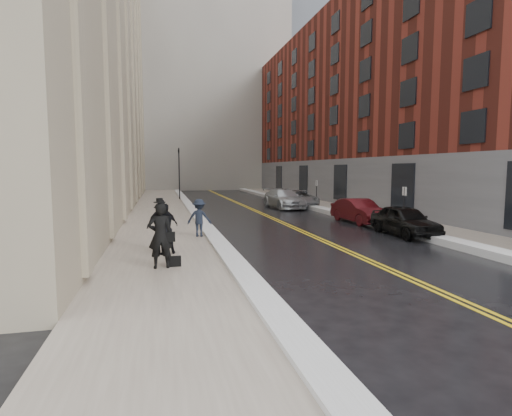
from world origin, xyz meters
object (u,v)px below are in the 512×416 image
car_maroon (359,211)px  pedestrian_a (163,229)px  pedestrian_b (199,218)px  pedestrian_c (162,226)px  car_black (405,220)px  car_silver_near (284,199)px  car_silver_far (299,198)px  pedestrian_main (160,235)px

car_maroon → pedestrian_a: bearing=-152.1°
car_maroon → pedestrian_b: 10.17m
car_maroon → pedestrian_c: pedestrian_c is taller
car_black → car_silver_near: 14.05m
car_black → car_silver_far: car_black is taller
car_silver_near → pedestrian_c: bearing=-125.1°
car_maroon → car_silver_far: (0.00, 10.25, -0.01)m
car_silver_near → pedestrian_b: (-8.00, -12.81, 0.22)m
car_silver_near → car_silver_far: car_silver_near is taller
car_black → pedestrian_b: size_ratio=2.52×
car_maroon → car_silver_near: car_silver_near is taller
car_maroon → pedestrian_b: pedestrian_b is taller
car_silver_near → car_silver_far: (1.60, 0.80, -0.07)m
car_silver_far → pedestrian_b: (-9.60, -13.60, 0.29)m
pedestrian_b → pedestrian_c: size_ratio=0.87×
car_maroon → pedestrian_c: size_ratio=2.24×
pedestrian_b → pedestrian_main: bearing=89.8°
car_silver_near → pedestrian_a: bearing=-124.4°
pedestrian_main → pedestrian_c: (0.07, 2.47, -0.05)m
car_black → car_silver_near: car_silver_near is taller
car_maroon → pedestrian_main: (-11.30, -8.82, 0.45)m
pedestrian_c → pedestrian_main: bearing=72.0°
car_maroon → car_silver_far: bearing=86.8°
car_silver_near → pedestrian_main: size_ratio=2.64×
pedestrian_a → pedestrian_b: 3.78m
car_silver_near → pedestrian_a: 18.86m
car_silver_far → pedestrian_main: pedestrian_main is taller
pedestrian_b → car_silver_near: bearing=-104.9°
car_black → car_maroon: 4.51m
car_silver_near → pedestrian_c: pedestrian_c is taller
pedestrian_a → car_maroon: bearing=-169.5°
pedestrian_main → pedestrian_c: size_ratio=1.05×
car_maroon → car_silver_near: size_ratio=0.81×
pedestrian_a → pedestrian_b: bearing=-135.8°
car_black → car_silver_near: size_ratio=0.79×
pedestrian_main → pedestrian_b: bearing=-110.7°
car_silver_near → car_silver_far: bearing=22.7°
car_silver_near → pedestrian_c: (-9.62, -15.80, 0.34)m
car_silver_far → pedestrian_c: bearing=-120.4°
car_silver_far → pedestrian_b: 16.65m
car_silver_far → pedestrian_a: size_ratio=2.80×
car_silver_far → pedestrian_main: bearing=-117.0°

